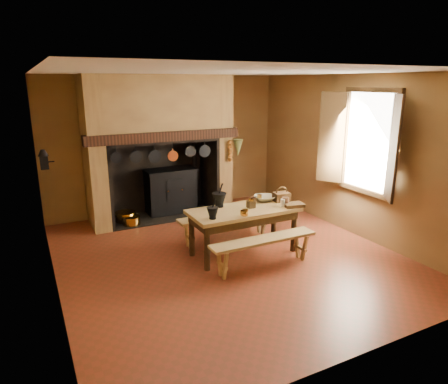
# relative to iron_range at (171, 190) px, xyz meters

# --- Properties ---
(floor) EXTENTS (5.50, 5.50, 0.00)m
(floor) POSITION_rel_iron_range_xyz_m (0.04, -2.45, -0.48)
(floor) COLOR maroon
(floor) RESTS_ON ground
(ceiling) EXTENTS (5.50, 5.50, 0.00)m
(ceiling) POSITION_rel_iron_range_xyz_m (0.04, -2.45, 2.32)
(ceiling) COLOR silver
(ceiling) RESTS_ON back_wall
(back_wall) EXTENTS (5.00, 0.02, 2.80)m
(back_wall) POSITION_rel_iron_range_xyz_m (0.04, 0.30, 0.92)
(back_wall) COLOR olive
(back_wall) RESTS_ON floor
(wall_left) EXTENTS (0.02, 5.50, 2.80)m
(wall_left) POSITION_rel_iron_range_xyz_m (-2.46, -2.45, 0.92)
(wall_left) COLOR olive
(wall_left) RESTS_ON floor
(wall_right) EXTENTS (0.02, 5.50, 2.80)m
(wall_right) POSITION_rel_iron_range_xyz_m (2.54, -2.45, 0.92)
(wall_right) COLOR olive
(wall_right) RESTS_ON floor
(wall_front) EXTENTS (5.00, 0.02, 2.80)m
(wall_front) POSITION_rel_iron_range_xyz_m (0.04, -5.20, 0.92)
(wall_front) COLOR olive
(wall_front) RESTS_ON floor
(chimney_breast) EXTENTS (2.95, 0.96, 2.80)m
(chimney_breast) POSITION_rel_iron_range_xyz_m (-0.26, -0.14, 1.33)
(chimney_breast) COLOR olive
(chimney_breast) RESTS_ON floor
(iron_range) EXTENTS (1.12, 0.55, 1.60)m
(iron_range) POSITION_rel_iron_range_xyz_m (0.00, 0.00, 0.00)
(iron_range) COLOR black
(iron_range) RESTS_ON floor
(hearth_pans) EXTENTS (0.51, 0.62, 0.20)m
(hearth_pans) POSITION_rel_iron_range_xyz_m (-1.01, -0.23, -0.39)
(hearth_pans) COLOR #BE832B
(hearth_pans) RESTS_ON floor
(hanging_pans) EXTENTS (1.92, 0.29, 0.27)m
(hanging_pans) POSITION_rel_iron_range_xyz_m (-0.30, -0.64, 0.88)
(hanging_pans) COLOR black
(hanging_pans) RESTS_ON chimney_breast
(onion_string) EXTENTS (0.12, 0.10, 0.46)m
(onion_string) POSITION_rel_iron_range_xyz_m (1.04, -0.66, 0.85)
(onion_string) COLOR #96621B
(onion_string) RESTS_ON chimney_breast
(herb_bunch) EXTENTS (0.20, 0.20, 0.35)m
(herb_bunch) POSITION_rel_iron_range_xyz_m (1.22, -0.66, 0.90)
(herb_bunch) COLOR #606831
(herb_bunch) RESTS_ON chimney_breast
(window) EXTENTS (0.39, 1.75, 1.76)m
(window) POSITION_rel_iron_range_xyz_m (2.39, -2.85, 1.22)
(window) COLOR white
(window) RESTS_ON wall_right
(wall_coffee_mill) EXTENTS (0.23, 0.16, 0.31)m
(wall_coffee_mill) POSITION_rel_iron_range_xyz_m (-2.38, -0.90, 1.03)
(wall_coffee_mill) COLOR black
(wall_coffee_mill) RESTS_ON wall_left
(work_table) EXTENTS (1.73, 0.77, 0.75)m
(work_table) POSITION_rel_iron_range_xyz_m (0.32, -2.49, 0.15)
(work_table) COLOR #AD8A4F
(work_table) RESTS_ON floor
(bench_front) EXTENTS (1.67, 0.29, 0.47)m
(bench_front) POSITION_rel_iron_range_xyz_m (0.32, -3.09, -0.13)
(bench_front) COLOR #AD8A4F
(bench_front) RESTS_ON floor
(bench_back) EXTENTS (1.72, 0.30, 0.48)m
(bench_back) POSITION_rel_iron_range_xyz_m (0.32, -1.90, -0.12)
(bench_back) COLOR #AD8A4F
(bench_back) RESTS_ON floor
(mortar_large) EXTENTS (0.23, 0.23, 0.38)m
(mortar_large) POSITION_rel_iron_range_xyz_m (0.02, -2.23, 0.39)
(mortar_large) COLOR black
(mortar_large) RESTS_ON work_table
(mortar_small) EXTENTS (0.17, 0.17, 0.30)m
(mortar_small) POSITION_rel_iron_range_xyz_m (-0.32, -2.70, 0.36)
(mortar_small) COLOR black
(mortar_small) RESTS_ON work_table
(coffee_grinder) EXTENTS (0.15, 0.11, 0.18)m
(coffee_grinder) POSITION_rel_iron_range_xyz_m (0.45, -2.50, 0.33)
(coffee_grinder) COLOR #3B2612
(coffee_grinder) RESTS_ON work_table
(brass_mug_a) EXTENTS (0.11, 0.11, 0.10)m
(brass_mug_a) POSITION_rel_iron_range_xyz_m (0.17, -2.80, 0.31)
(brass_mug_a) COLOR #BE832B
(brass_mug_a) RESTS_ON work_table
(brass_mug_b) EXTENTS (0.10, 0.10, 0.09)m
(brass_mug_b) POSITION_rel_iron_range_xyz_m (0.79, -2.20, 0.31)
(brass_mug_b) COLOR #BE832B
(brass_mug_b) RESTS_ON work_table
(mixing_bowl) EXTENTS (0.42, 0.42, 0.08)m
(mixing_bowl) POSITION_rel_iron_range_xyz_m (0.85, -2.26, 0.31)
(mixing_bowl) COLOR beige
(mixing_bowl) RESTS_ON work_table
(stoneware_crock) EXTENTS (0.15, 0.15, 0.14)m
(stoneware_crock) POSITION_rel_iron_range_xyz_m (1.00, -2.65, 0.34)
(stoneware_crock) COLOR #56341F
(stoneware_crock) RESTS_ON work_table
(glass_jar) EXTENTS (0.09, 0.09, 0.13)m
(glass_jar) POSITION_rel_iron_range_xyz_m (0.93, -2.68, 0.33)
(glass_jar) COLOR beige
(glass_jar) RESTS_ON work_table
(wicker_basket) EXTENTS (0.28, 0.22, 0.25)m
(wicker_basket) POSITION_rel_iron_range_xyz_m (1.09, -2.41, 0.35)
(wicker_basket) COLOR #4D3017
(wicker_basket) RESTS_ON work_table
(wooden_tray) EXTENTS (0.34, 0.28, 0.05)m
(wooden_tray) POSITION_rel_iron_range_xyz_m (1.09, -2.75, 0.29)
(wooden_tray) COLOR #3B2612
(wooden_tray) RESTS_ON work_table
(brass_cup) EXTENTS (0.12, 0.12, 0.09)m
(brass_cup) POSITION_rel_iron_range_xyz_m (0.15, -2.79, 0.31)
(brass_cup) COLOR #BE832B
(brass_cup) RESTS_ON work_table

